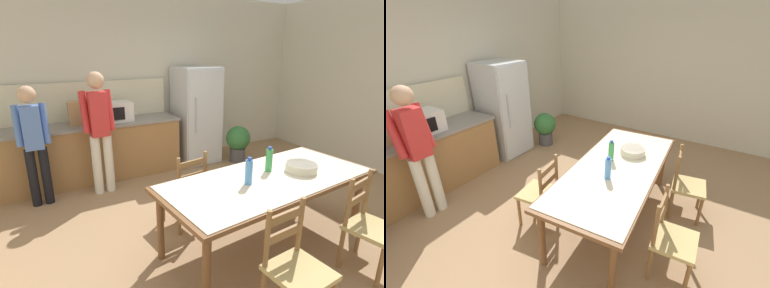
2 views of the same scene
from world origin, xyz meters
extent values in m
plane|color=#9E7A56|center=(0.00, 0.00, 0.00)|extent=(8.32, 8.32, 0.00)
cube|color=beige|center=(0.00, 2.66, 1.45)|extent=(6.52, 0.12, 2.90)
cube|color=beige|center=(3.26, 0.00, 1.45)|extent=(0.12, 5.20, 2.90)
cube|color=#9E7042|center=(-1.16, 2.23, 0.43)|extent=(2.97, 0.62, 0.87)
cube|color=silver|center=(0.80, 2.20, 0.85)|extent=(0.72, 0.68, 1.71)
cube|color=silver|center=(0.80, 1.85, 0.85)|extent=(0.69, 0.02, 1.64)
cylinder|color=#A5AAB2|center=(0.59, 1.83, 0.94)|extent=(0.02, 0.02, 0.60)
cube|color=white|center=(-0.65, 2.21, 1.06)|extent=(0.50, 0.38, 0.30)
cube|color=black|center=(-0.70, 2.01, 1.06)|extent=(0.30, 0.01, 0.19)
cylinder|color=brown|center=(-0.82, -0.84, 0.36)|extent=(0.07, 0.07, 0.71)
cylinder|color=brown|center=(1.25, -0.68, 0.36)|extent=(0.07, 0.07, 0.71)
cylinder|color=brown|center=(-0.88, -0.08, 0.36)|extent=(0.07, 0.07, 0.71)
cylinder|color=brown|center=(1.19, 0.07, 0.36)|extent=(0.07, 0.07, 0.71)
cube|color=brown|center=(0.19, -0.38, 0.73)|extent=(2.34, 1.12, 0.04)
cube|color=beige|center=(0.19, -0.38, 0.76)|extent=(2.24, 1.08, 0.01)
cylinder|color=#4C8ED6|center=(-0.10, -0.40, 0.88)|extent=(0.07, 0.07, 0.24)
cylinder|color=#2D51B2|center=(-0.10, -0.40, 1.02)|extent=(0.04, 0.04, 0.03)
cylinder|color=green|center=(0.29, -0.25, 0.88)|extent=(0.07, 0.07, 0.24)
cylinder|color=#2D51B2|center=(0.29, -0.25, 1.02)|extent=(0.04, 0.04, 0.03)
cylinder|color=beige|center=(0.59, -0.42, 0.81)|extent=(0.32, 0.32, 0.09)
cylinder|color=beige|center=(0.59, -0.42, 0.84)|extent=(0.31, 0.31, 0.02)
cylinder|color=olive|center=(-0.23, 0.58, 0.21)|extent=(0.04, 0.04, 0.41)
cylinder|color=olive|center=(-0.59, 0.53, 0.21)|extent=(0.04, 0.04, 0.41)
cylinder|color=olive|center=(-0.18, 0.24, 0.21)|extent=(0.04, 0.04, 0.41)
cylinder|color=olive|center=(-0.54, 0.20, 0.21)|extent=(0.04, 0.04, 0.41)
cube|color=tan|center=(-0.38, 0.39, 0.43)|extent=(0.47, 0.45, 0.04)
cylinder|color=olive|center=(-0.18, 0.24, 0.68)|extent=(0.04, 0.04, 0.46)
cylinder|color=olive|center=(-0.54, 0.20, 0.68)|extent=(0.04, 0.04, 0.46)
cube|color=olive|center=(-0.36, 0.22, 0.81)|extent=(0.36, 0.07, 0.07)
cube|color=olive|center=(-0.36, 0.22, 0.66)|extent=(0.36, 0.07, 0.07)
cylinder|color=olive|center=(0.60, -1.35, 0.21)|extent=(0.04, 0.04, 0.41)
cylinder|color=olive|center=(0.96, -1.29, 0.21)|extent=(0.04, 0.04, 0.41)
cylinder|color=olive|center=(0.55, -1.01, 0.21)|extent=(0.04, 0.04, 0.41)
cylinder|color=olive|center=(0.91, -0.96, 0.21)|extent=(0.04, 0.04, 0.41)
cube|color=tan|center=(0.76, -1.15, 0.43)|extent=(0.48, 0.46, 0.04)
cylinder|color=olive|center=(0.55, -1.01, 0.68)|extent=(0.04, 0.04, 0.46)
cylinder|color=olive|center=(0.91, -0.96, 0.68)|extent=(0.04, 0.04, 0.46)
cube|color=olive|center=(0.73, -0.98, 0.81)|extent=(0.36, 0.08, 0.07)
cube|color=olive|center=(0.73, -0.98, 0.66)|extent=(0.36, 0.08, 0.07)
cylinder|color=olive|center=(-0.43, -1.41, 0.21)|extent=(0.04, 0.04, 0.41)
cylinder|color=olive|center=(-0.08, -1.38, 0.21)|extent=(0.04, 0.04, 0.41)
cylinder|color=olive|center=(-0.46, -1.07, 0.21)|extent=(0.04, 0.04, 0.41)
cylinder|color=olive|center=(-0.10, -1.05, 0.21)|extent=(0.04, 0.04, 0.41)
cube|color=tan|center=(-0.27, -1.23, 0.43)|extent=(0.44, 0.43, 0.04)
cylinder|color=olive|center=(-0.46, -1.07, 0.68)|extent=(0.04, 0.04, 0.46)
cylinder|color=olive|center=(-0.10, -1.05, 0.68)|extent=(0.04, 0.04, 0.46)
cube|color=olive|center=(-0.28, -1.06, 0.81)|extent=(0.36, 0.05, 0.07)
cube|color=olive|center=(-0.28, -1.06, 0.66)|extent=(0.36, 0.05, 0.07)
cylinder|color=silver|center=(-1.10, 1.68, 0.43)|extent=(0.13, 0.13, 0.85)
cylinder|color=silver|center=(-0.93, 1.68, 0.43)|extent=(0.13, 0.13, 0.85)
cube|color=red|center=(-1.01, 1.68, 1.15)|extent=(0.24, 0.19, 0.60)
sphere|color=tan|center=(-1.01, 1.68, 1.60)|extent=(0.23, 0.23, 0.23)
cylinder|color=red|center=(-1.18, 1.75, 1.18)|extent=(0.10, 0.23, 0.57)
cylinder|color=red|center=(-0.84, 1.75, 1.18)|extent=(0.10, 0.23, 0.57)
cylinder|color=#4C4C51|center=(1.44, 1.76, 0.13)|extent=(0.28, 0.28, 0.26)
sphere|color=#337038|center=(1.44, 1.76, 0.45)|extent=(0.44, 0.44, 0.44)
camera|label=1|loc=(-1.82, -2.43, 1.98)|focal=28.00mm
camera|label=2|loc=(-2.29, -1.41, 2.34)|focal=24.00mm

